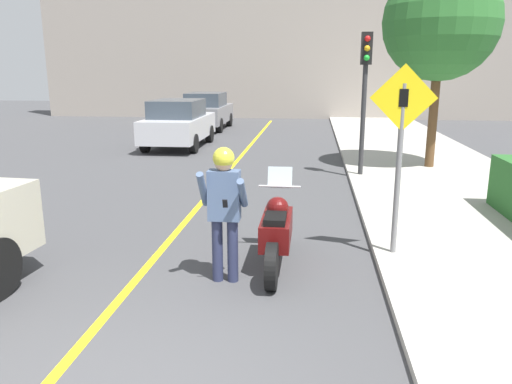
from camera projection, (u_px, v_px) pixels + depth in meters
road_center_line at (195, 211)px, 9.77m from camera, size 0.12×36.00×0.01m
building_backdrop at (285, 38)px, 27.96m from camera, size 28.00×1.20×8.91m
motorcycle at (277, 231)px, 6.95m from camera, size 0.62×2.22×1.29m
person_biker at (224, 200)px, 6.27m from camera, size 0.59×0.48×1.76m
crossing_sign at (400, 143)px, 6.89m from camera, size 0.91×0.08×2.67m
traffic_light at (365, 77)px, 12.14m from camera, size 0.26×0.30×3.47m
street_tree at (441, 23)px, 12.86m from camera, size 2.99×2.99×5.28m
parked_car_silver at (179, 123)px, 17.66m from camera, size 1.88×4.20×1.68m
parked_car_grey at (207, 111)px, 23.11m from camera, size 1.88×4.20×1.68m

